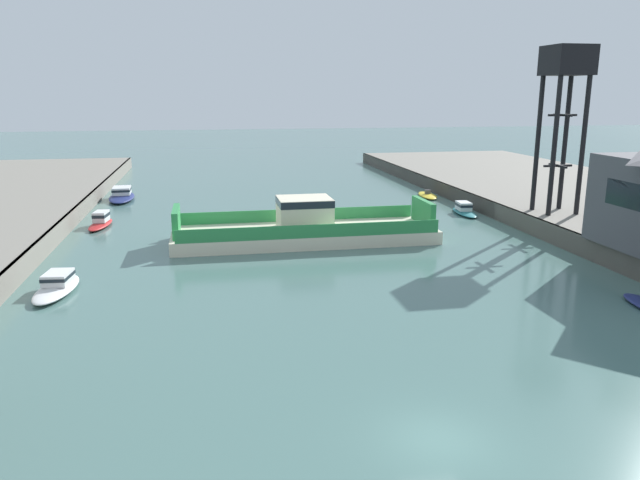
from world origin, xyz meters
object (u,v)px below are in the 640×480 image
Objects in this scene: chain_ferry at (305,228)px; moored_boat_near_right at (122,195)px; moored_boat_near_left at (464,209)px; moored_boat_far_right at (428,195)px; moored_boat_mid_left at (57,285)px; moored_boat_upstream_a at (101,221)px; crane_tower at (566,80)px.

moored_boat_near_right is (-18.42, 24.97, -0.60)m from chain_ferry.
moored_boat_near_right is (-37.22, 16.12, 0.08)m from moored_boat_near_left.
moored_boat_near_left is 10.93m from moored_boat_far_right.
chain_ferry reaches higher than moored_boat_near_right.
chain_ferry is 3.58× the size of moored_boat_mid_left.
moored_boat_upstream_a is 45.32m from crane_tower.
moored_boat_upstream_a reaches higher than moored_boat_near_left.
chain_ferry is at bearing -133.53° from moored_boat_far_right.
moored_boat_near_left is at bearing -89.90° from moored_boat_far_right.
moored_boat_far_right is (18.78, 19.77, -0.93)m from chain_ferry.
moored_boat_near_left is 16.68m from crane_tower.
chain_ferry is 3.83× the size of moored_boat_upstream_a.
crane_tower is at bearing -12.57° from moored_boat_upstream_a.
moored_boat_far_right is 0.39× the size of crane_tower.
moored_boat_near_left is 0.69× the size of moored_boat_near_right.
crane_tower reaches higher than moored_boat_far_right.
moored_boat_near_left is 0.92× the size of moored_boat_mid_left.
moored_boat_near_left is 41.76m from moored_boat_mid_left.
chain_ferry is at bearing -53.58° from moored_boat_near_right.
chain_ferry is 1.51× the size of crane_tower.
moored_boat_near_right reaches higher than moored_boat_far_right.
moored_boat_near_left is 40.57m from moored_boat_near_right.
chain_ferry is 3.88× the size of moored_boat_near_left.
moored_boat_mid_left is 1.08× the size of moored_boat_far_right.
moored_boat_upstream_a is (-37.28, 0.69, 0.07)m from moored_boat_near_left.
moored_boat_near_right is 1.42× the size of moored_boat_upstream_a.
crane_tower is (5.03, -8.74, 13.29)m from moored_boat_near_left.
moored_boat_mid_left is (-18.07, -10.76, -0.67)m from chain_ferry.
moored_boat_near_left is at bearing 119.92° from crane_tower.
crane_tower is (42.31, -9.43, 13.22)m from moored_boat_upstream_a.
moored_boat_upstream_a is at bearing 152.70° from chain_ferry.
moored_boat_near_left reaches higher than moored_boat_far_right.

